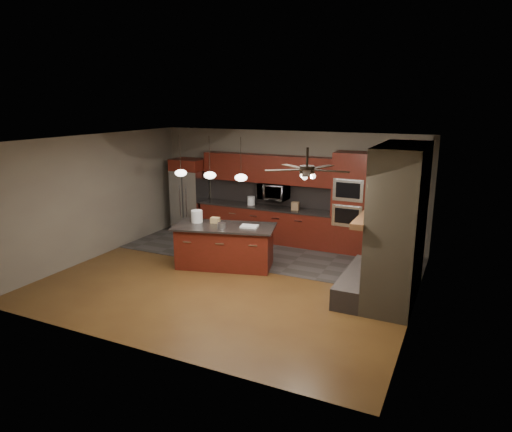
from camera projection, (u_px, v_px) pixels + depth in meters
The scene contains 22 objects.
ground at pixel (233, 278), 9.29m from camera, with size 7.00×7.00×0.00m, color brown.
ceiling at pixel (231, 140), 8.60m from camera, with size 7.00×6.00×0.02m, color white.
back_wall at pixel (288, 187), 11.58m from camera, with size 7.00×0.02×2.80m, color #6B6455.
right_wall at pixel (419, 233), 7.50m from camera, with size 0.02×6.00×2.80m, color #6B6455.
left_wall at pixel (97, 196), 10.39m from camera, with size 0.02×6.00×2.80m, color #6B6455.
slate_tile_patch at pixel (268, 252), 10.86m from camera, with size 7.00×2.40×0.01m, color #3A3634.
fireplace_column at pixel (394, 230), 8.06m from camera, with size 1.30×2.10×2.80m.
back_cabinetry at pixel (266, 206), 11.67m from camera, with size 3.59×0.64×2.20m.
oven_tower at pixel (350, 203), 10.65m from camera, with size 0.80×0.63×2.38m.
microwave at pixel (274, 191), 11.50m from camera, with size 0.73×0.41×0.50m, color silver.
refrigerator at pixel (190, 196), 12.46m from camera, with size 0.85×0.75×2.00m.
kitchen_island at pixel (225, 246), 9.85m from camera, with size 2.34×1.51×0.92m.
white_bucket at pixel (197, 216), 9.99m from camera, with size 0.25×0.25×0.27m, color white.
paint_can at pixel (222, 225), 9.54m from camera, with size 0.18×0.18×0.12m, color #B0B0B5.
paint_tray at pixel (249, 226), 9.63m from camera, with size 0.36×0.25×0.04m, color white.
cardboard_box at pixel (215, 220), 9.96m from camera, with size 0.19×0.14×0.12m, color tan.
counter_bucket at pixel (251, 201), 11.77m from camera, with size 0.20×0.20×0.22m, color white.
counter_box at pixel (295, 206), 11.22m from camera, with size 0.18×0.14×0.20m, color olive.
pendant_left at pixel (181, 173), 10.10m from camera, with size 0.26×0.26×0.92m.
pendant_center at pixel (210, 175), 9.79m from camera, with size 0.26×0.26×0.92m.
pendant_right at pixel (241, 177), 9.48m from camera, with size 0.26×0.26×0.92m.
ceiling_fan at pixel (307, 169), 7.24m from camera, with size 1.27×1.33×0.41m.
Camera 1 is at (4.14, -7.66, 3.50)m, focal length 32.00 mm.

